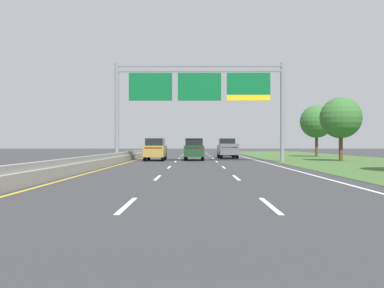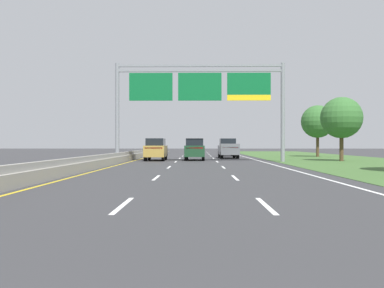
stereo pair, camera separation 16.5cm
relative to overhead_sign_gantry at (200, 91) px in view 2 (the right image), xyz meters
The scene contains 11 objects.
ground_plane 6.63m from the overhead_sign_gantry, 97.80° to the right, with size 220.00×220.00×0.00m, color #333335.
lane_striping 6.79m from the overhead_sign_gantry, 96.46° to the right, with size 11.96×106.00×0.01m.
grass_verge_right 15.17m from the overhead_sign_gantry, ahead, with size 14.00×110.00×0.02m, color #3D602D.
median_barrier_concrete 9.34m from the overhead_sign_gantry, 162.39° to the right, with size 0.60×110.00×0.85m.
overhead_sign_gantry is the anchor object (origin of this frame).
pickup_truck_grey 11.52m from the overhead_sign_gantry, 71.77° to the left, with size 2.08×5.43×2.20m.
car_gold_left_lane_suv 7.30m from the overhead_sign_gantry, 144.06° to the left, with size 1.91×4.70×2.11m.
car_white_right_lane_sedan 19.59m from the overhead_sign_gantry, 78.83° to the left, with size 1.83×4.41×1.57m.
car_darkgreen_centre_lane_suv 6.47m from the overhead_sign_gantry, 96.98° to the left, with size 1.92×4.71×2.11m.
roadside_tree_mid 13.30m from the overhead_sign_gantry, ahead, with size 3.79×3.79×5.90m.
roadside_tree_far 20.80m from the overhead_sign_gantry, 45.35° to the left, with size 4.00×4.00×6.34m.
Camera 2 is at (0.08, -0.50, 1.59)m, focal length 39.86 mm.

